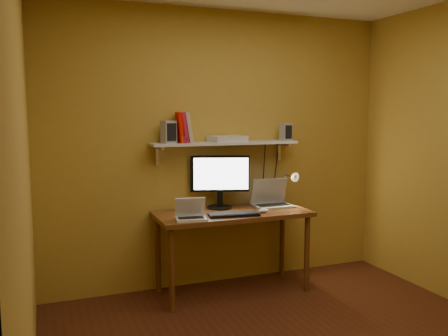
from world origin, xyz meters
name	(u,v)px	position (x,y,z in m)	size (l,w,h in m)	color
room	(309,167)	(0.00, 0.00, 1.30)	(3.44, 3.24, 2.64)	#4E2014
desk	(233,221)	(-0.01, 1.28, 0.66)	(1.40, 0.60, 0.75)	brown
wall_shelf	(225,143)	(-0.01, 1.47, 1.36)	(1.40, 0.25, 0.21)	silver
monitor	(220,179)	(-0.06, 1.47, 1.03)	(0.53, 0.29, 0.50)	black
laptop	(271,199)	(0.43, 1.38, 0.82)	(0.36, 0.26, 0.27)	#94969C
netbook	(191,213)	(-0.46, 1.12, 0.80)	(0.28, 0.22, 0.19)	silver
keyboard	(234,214)	(-0.06, 1.12, 0.76)	(0.44, 0.15, 0.02)	black
mouse	(264,211)	(0.24, 1.15, 0.77)	(0.10, 0.07, 0.04)	silver
desk_lamp	(290,183)	(0.65, 1.41, 0.96)	(0.09, 0.23, 0.38)	silver
speaker_left	(169,132)	(-0.55, 1.46, 1.47)	(0.11, 0.11, 0.20)	#94969C
speaker_right	(286,132)	(0.63, 1.48, 1.46)	(0.09, 0.09, 0.17)	#94969C
books	(184,128)	(-0.40, 1.48, 1.51)	(0.16, 0.19, 0.27)	red
shelf_camera	(187,139)	(-0.40, 1.42, 1.41)	(0.12, 0.07, 0.07)	silver
router	(227,139)	(0.02, 1.48, 1.40)	(0.33, 0.22, 0.05)	silver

